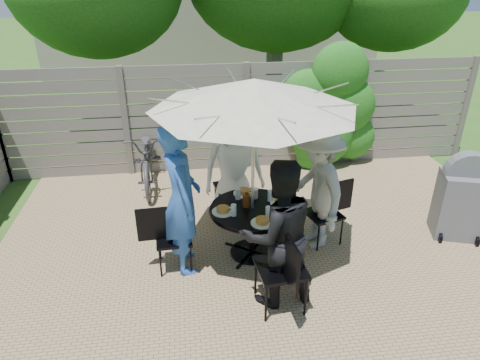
{
  "coord_description": "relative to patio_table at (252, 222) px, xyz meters",
  "views": [
    {
      "loc": [
        -1.05,
        -3.88,
        3.22
      ],
      "look_at": [
        -0.43,
        0.64,
        0.94
      ],
      "focal_mm": 32.0,
      "sensor_mm": 36.0,
      "label": 1
    }
  ],
  "objects": [
    {
      "name": "patio_table",
      "position": [
        0.0,
        0.0,
        0.0
      ],
      "size": [
        1.15,
        1.15,
        0.66
      ],
      "rotation": [
        0.0,
        0.0,
        0.15
      ],
      "color": "black",
      "rests_on": "ground"
    },
    {
      "name": "umbrella",
      "position": [
        0.0,
        0.0,
        1.57
      ],
      "size": [
        2.57,
        2.57,
        2.19
      ],
      "rotation": [
        0.0,
        0.0,
        0.15
      ],
      "color": "silver",
      "rests_on": "ground"
    },
    {
      "name": "chair_back",
      "position": [
        -0.14,
        0.96,
        -0.18
      ],
      "size": [
        0.5,
        0.69,
        0.92
      ],
      "rotation": [
        0.0,
        0.0,
        4.85
      ],
      "color": "black",
      "rests_on": "ground"
    },
    {
      "name": "person_back",
      "position": [
        -0.12,
        0.82,
        0.38
      ],
      "size": [
        0.89,
        0.65,
        1.67
      ],
      "primitive_type": "imported",
      "rotation": [
        0.0,
        0.0,
        6.43
      ],
      "color": "white",
      "rests_on": "ground"
    },
    {
      "name": "chair_left",
      "position": [
        -0.95,
        -0.14,
        -0.21
      ],
      "size": [
        0.61,
        0.42,
        0.83
      ],
      "rotation": [
        0.0,
        0.0,
        6.34
      ],
      "color": "black",
      "rests_on": "ground"
    },
    {
      "name": "person_left",
      "position": [
        -0.82,
        -0.12,
        0.45
      ],
      "size": [
        0.53,
        0.72,
        1.82
      ],
      "primitive_type": "imported",
      "rotation": [
        0.0,
        0.0,
        8.0
      ],
      "color": "#2958B4",
      "rests_on": "ground"
    },
    {
      "name": "chair_front",
      "position": [
        0.14,
        -0.96,
        -0.16
      ],
      "size": [
        0.52,
        0.74,
        1.0
      ],
      "rotation": [
        0.0,
        0.0,
        1.66
      ],
      "color": "black",
      "rests_on": "ground"
    },
    {
      "name": "person_front",
      "position": [
        0.12,
        -0.82,
        0.35
      ],
      "size": [
        0.88,
        0.73,
        1.63
      ],
      "primitive_type": "imported",
      "rotation": [
        0.0,
        0.0,
        3.29
      ],
      "color": "black",
      "rests_on": "ground"
    },
    {
      "name": "chair_right",
      "position": [
        0.95,
        0.14,
        -0.21
      ],
      "size": [
        0.64,
        0.5,
        0.84
      ],
      "rotation": [
        0.0,
        0.0,
        3.42
      ],
      "color": "black",
      "rests_on": "ground"
    },
    {
      "name": "person_right",
      "position": [
        0.82,
        0.12,
        0.34
      ],
      "size": [
        0.74,
        1.11,
        1.6
      ],
      "primitive_type": "imported",
      "rotation": [
        0.0,
        0.0,
        4.86
      ],
      "color": "#A0A19C",
      "rests_on": "ground"
    },
    {
      "name": "plate_back",
      "position": [
        -0.05,
        0.36,
        0.22
      ],
      "size": [
        0.26,
        0.26,
        0.06
      ],
      "color": "white",
      "rests_on": "patio_table"
    },
    {
      "name": "plate_left",
      "position": [
        -0.36,
        -0.05,
        0.22
      ],
      "size": [
        0.26,
        0.26,
        0.06
      ],
      "color": "white",
      "rests_on": "patio_table"
    },
    {
      "name": "plate_front",
      "position": [
        0.05,
        -0.36,
        0.22
      ],
      "size": [
        0.26,
        0.26,
        0.06
      ],
      "color": "white",
      "rests_on": "patio_table"
    },
    {
      "name": "plate_right",
      "position": [
        0.36,
        0.05,
        0.22
      ],
      "size": [
        0.26,
        0.26,
        0.06
      ],
      "color": "white",
      "rests_on": "patio_table"
    },
    {
      "name": "glass_back",
      "position": [
        -0.14,
        0.24,
        0.27
      ],
      "size": [
        0.07,
        0.07,
        0.14
      ],
      "primitive_type": "cylinder",
      "color": "silver",
      "rests_on": "patio_table"
    },
    {
      "name": "glass_left",
      "position": [
        -0.24,
        -0.14,
        0.27
      ],
      "size": [
        0.07,
        0.07,
        0.14
      ],
      "primitive_type": "cylinder",
      "color": "silver",
      "rests_on": "patio_table"
    },
    {
      "name": "glass_front",
      "position": [
        0.14,
        -0.24,
        0.27
      ],
      "size": [
        0.07,
        0.07,
        0.14
      ],
      "primitive_type": "cylinder",
      "color": "silver",
      "rests_on": "patio_table"
    },
    {
      "name": "glass_right",
      "position": [
        0.24,
        0.14,
        0.27
      ],
      "size": [
        0.07,
        0.07,
        0.14
      ],
      "primitive_type": "cylinder",
      "color": "silver",
      "rests_on": "patio_table"
    },
    {
      "name": "syrup_jug",
      "position": [
        -0.07,
        0.04,
        0.28
      ],
      "size": [
        0.09,
        0.09,
        0.16
      ],
      "primitive_type": "cylinder",
      "color": "#59280C",
      "rests_on": "patio_table"
    },
    {
      "name": "coffee_cup",
      "position": [
        0.07,
        0.23,
        0.26
      ],
      "size": [
        0.08,
        0.08,
        0.12
      ],
      "primitive_type": "cylinder",
      "color": "#C6B293",
      "rests_on": "patio_table"
    },
    {
      "name": "bicycle",
      "position": [
        -1.35,
        2.16,
        0.01
      ],
      "size": [
        0.69,
        1.82,
        0.94
      ],
      "primitive_type": "imported",
      "rotation": [
        0.0,
        0.0,
        0.04
      ],
      "color": "#333338",
      "rests_on": "ground"
    },
    {
      "name": "bbq_grill",
      "position": [
        2.74,
        0.05,
        0.08
      ],
      "size": [
        0.69,
        0.6,
        1.19
      ],
      "rotation": [
        0.0,
        0.0,
        -0.31
      ],
      "color": "#595A5F",
      "rests_on": "ground"
    }
  ]
}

